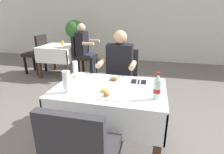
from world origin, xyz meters
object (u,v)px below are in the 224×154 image
at_px(background_chair_left, 37,52).
at_px(background_chair_right, 83,54).
at_px(background_dining_table, 59,53).
at_px(potted_plant_corner, 75,35).
at_px(plate_far_diner, 113,80).
at_px(background_patron, 85,48).
at_px(beer_glass_left, 67,82).
at_px(main_dining_table, 110,102).
at_px(napkin_cutlery_set, 139,82).
at_px(beer_glass_middle, 75,69).
at_px(plate_near_camera, 108,93).
at_px(chair_far_diner_seat, 122,78).
at_px(cola_bottle_primary, 157,88).
at_px(background_table_tumbler, 62,43).
at_px(seated_diner_far, 119,70).
at_px(chair_near_camera_side, 83,154).

relative_size(background_chair_left, background_chair_right, 1.00).
height_order(background_dining_table, potted_plant_corner, potted_plant_corner).
relative_size(plate_far_diner, background_patron, 0.18).
distance_m(beer_glass_left, background_chair_left, 3.20).
distance_m(main_dining_table, napkin_cutlery_set, 0.40).
bearing_deg(beer_glass_middle, beer_glass_left, -76.59).
xyz_separation_m(background_dining_table, background_chair_left, (-0.62, 0.00, 0.01)).
distance_m(main_dining_table, background_chair_left, 3.29).
height_order(plate_near_camera, background_chair_left, background_chair_left).
xyz_separation_m(background_dining_table, background_chair_right, (0.62, 0.00, 0.01)).
height_order(background_chair_left, background_patron, background_patron).
bearing_deg(chair_far_diner_seat, main_dining_table, -90.00).
relative_size(background_chair_right, background_patron, 0.77).
xyz_separation_m(beer_glass_middle, cola_bottle_primary, (0.96, -0.38, 0.01)).
xyz_separation_m(main_dining_table, potted_plant_corner, (-1.89, 3.34, 0.29)).
bearing_deg(beer_glass_left, background_patron, 107.72).
xyz_separation_m(chair_far_diner_seat, napkin_cutlery_set, (0.29, -0.57, 0.18)).
relative_size(beer_glass_left, background_dining_table, 0.27).
bearing_deg(beer_glass_left, background_dining_table, 120.75).
relative_size(background_dining_table, background_table_tumbler, 7.49).
xyz_separation_m(main_dining_table, chair_far_diner_seat, (-0.00, 0.79, -0.01)).
relative_size(background_chair_left, background_table_tumbler, 8.82).
bearing_deg(beer_glass_left, seated_diner_far, 69.41).
bearing_deg(chair_near_camera_side, cola_bottle_primary, 52.26).
bearing_deg(background_chair_right, chair_near_camera_side, -68.12).
xyz_separation_m(seated_diner_far, beer_glass_left, (-0.34, -0.91, 0.13)).
height_order(beer_glass_middle, napkin_cutlery_set, beer_glass_middle).
relative_size(seated_diner_far, napkin_cutlery_set, 6.60).
height_order(seated_diner_far, background_chair_left, seated_diner_far).
height_order(chair_near_camera_side, beer_glass_middle, chair_near_camera_side).
xyz_separation_m(main_dining_table, beer_glass_middle, (-0.48, 0.21, 0.28)).
bearing_deg(beer_glass_middle, cola_bottle_primary, -21.52).
bearing_deg(background_chair_left, main_dining_table, -42.05).
relative_size(cola_bottle_primary, background_chair_left, 0.27).
xyz_separation_m(chair_far_diner_seat, plate_near_camera, (0.02, -0.98, 0.19)).
xyz_separation_m(chair_near_camera_side, seated_diner_far, (-0.04, 1.47, 0.16)).
bearing_deg(plate_near_camera, background_chair_left, 135.89).
relative_size(plate_near_camera, background_patron, 0.20).
bearing_deg(chair_near_camera_side, beer_glass_left, 123.73).
relative_size(background_chair_left, background_patron, 0.77).
relative_size(cola_bottle_primary, background_table_tumbler, 2.35).
distance_m(napkin_cutlery_set, potted_plant_corner, 3.80).
bearing_deg(napkin_cutlery_set, chair_near_camera_side, -105.73).
height_order(plate_far_diner, background_table_tumbler, background_table_tumbler).
height_order(main_dining_table, beer_glass_middle, beer_glass_middle).
height_order(cola_bottle_primary, potted_plant_corner, potted_plant_corner).
bearing_deg(chair_far_diner_seat, chair_near_camera_side, -90.00).
bearing_deg(plate_near_camera, plate_far_diner, 95.06).
distance_m(chair_near_camera_side, background_dining_table, 3.51).
xyz_separation_m(seated_diner_far, background_dining_table, (-1.79, 1.52, -0.17)).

